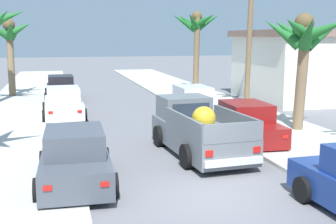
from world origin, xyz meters
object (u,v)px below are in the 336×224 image
object	(u,v)px
palm_tree_right_fore	(305,38)
roadside_house	(331,65)
car_right_far	(61,89)
palm_tree_right_mid	(8,36)
car_left_near	(192,102)
car_left_mid	(63,104)
palm_tree_left_mid	(196,27)
car_right_mid	(75,159)
car_right_near	(245,124)
pickup_truck	(197,130)

from	to	relation	value
palm_tree_right_fore	roadside_house	xyz separation A→B (m)	(7.34, 8.84, -1.70)
car_right_far	palm_tree_right_mid	distance (m)	5.07
car_left_near	car_left_mid	world-z (taller)	same
roadside_house	palm_tree_left_mid	bearing A→B (deg)	139.91
car_right_mid	palm_tree_left_mid	distance (m)	21.91
palm_tree_right_fore	car_right_near	bearing A→B (deg)	-160.96
pickup_truck	roadside_house	world-z (taller)	roadside_house
palm_tree_right_mid	car_right_near	bearing A→B (deg)	-57.92
car_left_mid	pickup_truck	bearing A→B (deg)	-61.24
pickup_truck	palm_tree_right_mid	xyz separation A→B (m)	(-7.59, 16.73, 3.22)
car_right_near	palm_tree_right_mid	world-z (taller)	palm_tree_right_mid
car_right_mid	roadside_house	xyz separation A→B (m)	(16.73, 13.27, 1.49)
car_left_near	car_right_near	size ratio (longest dim) A/B	0.99
car_right_near	car_right_mid	distance (m)	7.28
car_right_near	car_right_mid	world-z (taller)	same
palm_tree_right_mid	palm_tree_right_fore	bearing A→B (deg)	-48.89
car_right_near	car_right_far	distance (m)	15.05
car_right_far	palm_tree_right_mid	world-z (taller)	palm_tree_right_mid
car_right_mid	car_right_far	distance (m)	16.92
palm_tree_left_mid	palm_tree_right_fore	bearing A→B (deg)	-90.44
palm_tree_right_mid	car_left_mid	bearing A→B (deg)	-69.81
pickup_truck	car_right_far	world-z (taller)	pickup_truck
car_right_mid	pickup_truck	bearing A→B (deg)	29.02
pickup_truck	palm_tree_right_mid	world-z (taller)	palm_tree_right_mid
palm_tree_left_mid	pickup_truck	bearing A→B (deg)	-107.31
car_left_near	palm_tree_right_mid	bearing A→B (deg)	134.12
pickup_truck	car_left_mid	world-z (taller)	pickup_truck
car_right_near	palm_tree_right_mid	distance (m)	18.77
car_right_near	palm_tree_right_fore	size ratio (longest dim) A/B	0.88
roadside_house	palm_tree_right_mid	bearing A→B (deg)	163.93
car_left_near	pickup_truck	bearing A→B (deg)	-105.71
car_left_near	car_right_mid	distance (m)	11.10
car_left_mid	car_right_far	distance (m)	6.64
car_left_mid	car_right_mid	bearing A→B (deg)	-89.20
roadside_house	palm_tree_right_fore	bearing A→B (deg)	-129.67
car_left_mid	car_right_far	size ratio (longest dim) A/B	1.00
car_right_near	palm_tree_left_mid	size ratio (longest dim) A/B	0.75
car_left_near	car_right_far	xyz separation A→B (m)	(-6.34, 7.68, 0.00)
car_left_mid	roadside_house	distance (m)	17.21
car_left_mid	car_right_mid	size ratio (longest dim) A/B	1.00
palm_tree_right_mid	palm_tree_left_mid	bearing A→B (deg)	1.27
car_right_near	palm_tree_right_mid	bearing A→B (deg)	122.08
palm_tree_left_mid	roadside_house	size ratio (longest dim) A/B	0.52
car_right_near	palm_tree_right_fore	bearing A→B (deg)	19.04
pickup_truck	roadside_house	distance (m)	16.68
palm_tree_right_fore	palm_tree_right_mid	bearing A→B (deg)	131.11
car_right_far	palm_tree_left_mid	size ratio (longest dim) A/B	0.74
car_right_mid	car_right_far	world-z (taller)	same
roadside_house	car_right_far	bearing A→B (deg)	167.84
palm_tree_right_mid	roadside_house	size ratio (longest dim) A/B	0.46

